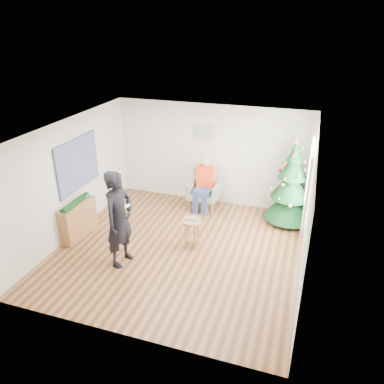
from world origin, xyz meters
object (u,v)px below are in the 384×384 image
(stool, at_px, (192,233))
(armchair, at_px, (205,194))
(christmas_tree, at_px, (292,185))
(console, at_px, (78,220))
(standing_man, at_px, (119,219))

(stool, height_order, armchair, armchair)
(christmas_tree, relative_size, stool, 3.26)
(armchair, xyz_separation_m, console, (-2.29, -2.23, 0.02))
(stool, bearing_deg, standing_man, -139.91)
(christmas_tree, xyz_separation_m, standing_man, (-3.01, -2.75, 0.04))
(christmas_tree, distance_m, armchair, 2.20)
(christmas_tree, relative_size, console, 2.10)
(standing_man, relative_size, console, 1.97)
(stool, xyz_separation_m, standing_man, (-1.15, -0.97, 0.66))
(stool, height_order, console, console)
(christmas_tree, height_order, armchair, christmas_tree)
(stool, bearing_deg, console, -171.88)
(stool, distance_m, standing_man, 1.64)
(christmas_tree, distance_m, console, 4.94)
(armchair, relative_size, console, 1.02)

